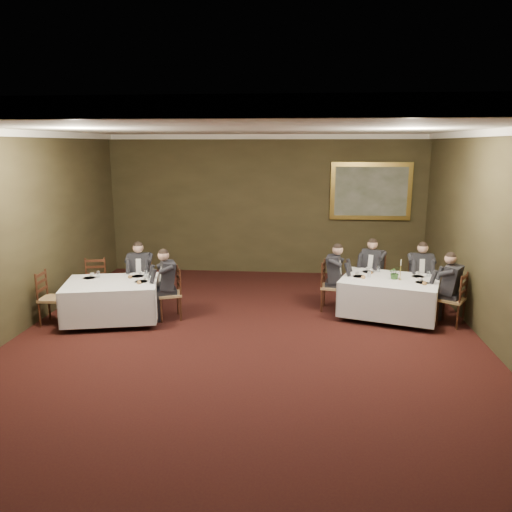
# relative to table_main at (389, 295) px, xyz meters

# --- Properties ---
(ground) EXTENTS (10.00, 10.00, 0.00)m
(ground) POSITION_rel_table_main_xyz_m (-2.60, -1.72, -0.45)
(ground) COLOR black
(ground) RESTS_ON ground
(ceiling) EXTENTS (8.00, 10.00, 0.10)m
(ceiling) POSITION_rel_table_main_xyz_m (-2.60, -1.72, 3.05)
(ceiling) COLOR silver
(ceiling) RESTS_ON back_wall
(back_wall) EXTENTS (8.00, 0.10, 3.50)m
(back_wall) POSITION_rel_table_main_xyz_m (-2.60, 3.28, 1.30)
(back_wall) COLOR #322B19
(back_wall) RESTS_ON ground
(front_wall) EXTENTS (8.00, 0.10, 3.50)m
(front_wall) POSITION_rel_table_main_xyz_m (-2.60, -6.72, 1.30)
(front_wall) COLOR #322B19
(front_wall) RESTS_ON ground
(left_wall) EXTENTS (0.10, 10.00, 3.50)m
(left_wall) POSITION_rel_table_main_xyz_m (-6.60, -1.72, 1.30)
(left_wall) COLOR #322B19
(left_wall) RESTS_ON ground
(right_wall) EXTENTS (0.10, 10.00, 3.50)m
(right_wall) POSITION_rel_table_main_xyz_m (1.40, -1.72, 1.30)
(right_wall) COLOR #322B19
(right_wall) RESTS_ON ground
(crown_molding) EXTENTS (8.00, 10.00, 0.12)m
(crown_molding) POSITION_rel_table_main_xyz_m (-2.60, -1.72, 2.99)
(crown_molding) COLOR white
(crown_molding) RESTS_ON back_wall
(table_main) EXTENTS (2.09, 1.82, 0.67)m
(table_main) POSITION_rel_table_main_xyz_m (0.00, 0.00, 0.00)
(table_main) COLOR black
(table_main) RESTS_ON ground
(table_second) EXTENTS (1.93, 1.63, 0.67)m
(table_second) POSITION_rel_table_main_xyz_m (-5.20, -0.69, -0.00)
(table_second) COLOR black
(table_second) RESTS_ON ground
(chair_main_backleft) EXTENTS (0.59, 0.58, 1.00)m
(chair_main_backleft) POSITION_rel_table_main_xyz_m (-0.18, 1.01, -0.17)
(chair_main_backleft) COLOR #97794D
(chair_main_backleft) RESTS_ON ground
(diner_main_backleft) EXTENTS (0.58, 0.61, 1.35)m
(diner_main_backleft) POSITION_rel_table_main_xyz_m (-0.19, 1.00, 0.06)
(diner_main_backleft) COLOR black
(diner_main_backleft) RESTS_ON chair_main_backleft
(chair_main_backright) EXTENTS (0.46, 0.44, 1.00)m
(chair_main_backright) POSITION_rel_table_main_xyz_m (0.72, 0.73, -0.17)
(chair_main_backright) COLOR #97794D
(chair_main_backright) RESTS_ON ground
(diner_main_backright) EXTENTS (0.43, 0.50, 1.35)m
(diner_main_backright) POSITION_rel_table_main_xyz_m (0.72, 0.72, 0.06)
(diner_main_backright) COLOR black
(diner_main_backright) RESTS_ON chair_main_backright
(chair_main_endleft) EXTENTS (0.49, 0.51, 1.00)m
(chair_main_endleft) POSITION_rel_table_main_xyz_m (-1.07, 0.33, -0.17)
(chair_main_endleft) COLOR #97794D
(chair_main_endleft) RESTS_ON ground
(diner_main_endleft) EXTENTS (0.54, 0.48, 1.35)m
(diner_main_endleft) POSITION_rel_table_main_xyz_m (-1.06, 0.33, 0.06)
(diner_main_endleft) COLOR black
(diner_main_endleft) RESTS_ON chair_main_endleft
(chair_main_endright) EXTENTS (0.59, 0.60, 1.00)m
(chair_main_endright) POSITION_rel_table_main_xyz_m (1.07, -0.34, -0.17)
(chair_main_endright) COLOR #97794D
(chair_main_endright) RESTS_ON ground
(diner_main_endright) EXTENTS (0.62, 0.59, 1.35)m
(diner_main_endright) POSITION_rel_table_main_xyz_m (1.06, -0.33, 0.06)
(diner_main_endright) COLOR black
(diner_main_endright) RESTS_ON chair_main_endright
(chair_sec_backleft) EXTENTS (0.53, 0.51, 1.00)m
(chair_sec_backleft) POSITION_rel_table_main_xyz_m (-5.83, 0.06, -0.17)
(chair_sec_backleft) COLOR #97794D
(chair_sec_backleft) RESTS_ON ground
(chair_sec_backright) EXTENTS (0.49, 0.48, 1.00)m
(chair_sec_backright) POSITION_rel_table_main_xyz_m (-4.95, 0.26, -0.17)
(chair_sec_backright) COLOR #97794D
(chair_sec_backright) RESTS_ON ground
(diner_sec_backright) EXTENTS (0.46, 0.53, 1.35)m
(diner_sec_backright) POSITION_rel_table_main_xyz_m (-4.95, 0.25, 0.06)
(diner_sec_backright) COLOR black
(diner_sec_backright) RESTS_ON chair_sec_backright
(chair_sec_endright) EXTENTS (0.55, 0.56, 1.00)m
(chair_sec_endright) POSITION_rel_table_main_xyz_m (-4.16, -0.45, -0.17)
(chair_sec_endright) COLOR #97794D
(chair_sec_endright) RESTS_ON ground
(diner_sec_endright) EXTENTS (0.59, 0.55, 1.35)m
(diner_sec_endright) POSITION_rel_table_main_xyz_m (-4.17, -0.45, 0.06)
(diner_sec_endright) COLOR black
(diner_sec_endright) RESTS_ON chair_sec_endright
(chair_sec_endleft) EXTENTS (0.43, 0.45, 1.00)m
(chair_sec_endleft) POSITION_rel_table_main_xyz_m (-6.24, -0.92, -0.17)
(chair_sec_endleft) COLOR #97794D
(chair_sec_endleft) RESTS_ON ground
(centerpiece) EXTENTS (0.24, 0.21, 0.26)m
(centerpiece) POSITION_rel_table_main_xyz_m (0.08, -0.01, 0.45)
(centerpiece) COLOR #2D5926
(centerpiece) RESTS_ON table_main
(candlestick) EXTENTS (0.06, 0.06, 0.41)m
(candlestick) POSITION_rel_table_main_xyz_m (0.17, -0.07, 0.47)
(candlestick) COLOR #B79338
(candlestick) RESTS_ON table_main
(place_setting_table_main) EXTENTS (0.33, 0.31, 0.14)m
(place_setting_table_main) POSITION_rel_table_main_xyz_m (-0.29, 0.52, 0.35)
(place_setting_table_main) COLOR white
(place_setting_table_main) RESTS_ON table_main
(place_setting_table_second) EXTENTS (0.33, 0.31, 0.14)m
(place_setting_table_second) POSITION_rel_table_main_xyz_m (-5.67, -0.42, 0.35)
(place_setting_table_second) COLOR white
(place_setting_table_second) RESTS_ON table_second
(painting) EXTENTS (1.98, 0.09, 1.41)m
(painting) POSITION_rel_table_main_xyz_m (0.00, 3.22, 1.68)
(painting) COLOR gold
(painting) RESTS_ON back_wall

